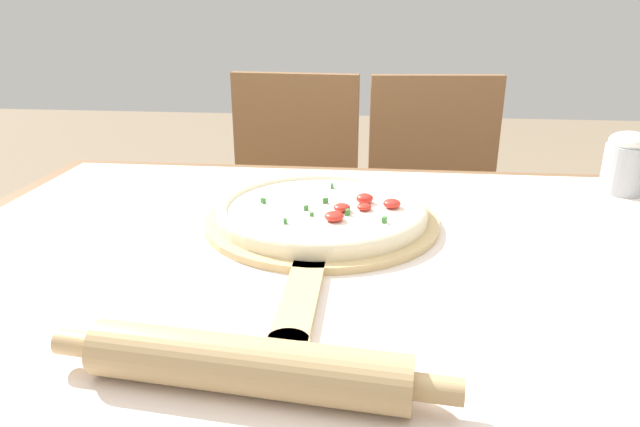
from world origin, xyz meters
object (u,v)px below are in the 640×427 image
(flour_cup, at_px, (626,162))
(pizza, at_px, (322,210))
(rolling_pin, at_px, (247,365))
(chair_right, at_px, (435,210))
(chair_left, at_px, (290,205))
(pizza_peel, at_px, (321,225))

(flour_cup, bearing_deg, pizza, -157.91)
(rolling_pin, relative_size, chair_right, 0.45)
(pizza, xyz_separation_m, flour_cup, (0.57, 0.23, 0.04))
(rolling_pin, xyz_separation_m, chair_left, (-0.14, 1.14, -0.25))
(chair_left, bearing_deg, flour_cup, -27.89)
(rolling_pin, bearing_deg, pizza_peel, 86.33)
(pizza, bearing_deg, chair_left, 103.41)
(pizza_peel, xyz_separation_m, rolling_pin, (-0.03, -0.43, 0.02))
(rolling_pin, relative_size, chair_left, 0.45)
(rolling_pin, distance_m, chair_left, 1.18)
(chair_right, distance_m, flour_cup, 0.62)
(chair_right, relative_size, flour_cup, 7.37)
(rolling_pin, bearing_deg, pizza, 86.40)
(pizza_peel, bearing_deg, pizza, 87.84)
(chair_left, xyz_separation_m, chair_right, (0.43, -0.00, 0.00))
(rolling_pin, xyz_separation_m, flour_cup, (0.60, 0.68, 0.03))
(pizza, relative_size, chair_left, 0.39)
(chair_left, relative_size, flour_cup, 7.37)
(pizza_peel, distance_m, flour_cup, 0.63)
(pizza, xyz_separation_m, rolling_pin, (-0.03, -0.45, 0.00))
(pizza_peel, relative_size, rolling_pin, 1.47)
(pizza_peel, distance_m, chair_left, 0.77)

